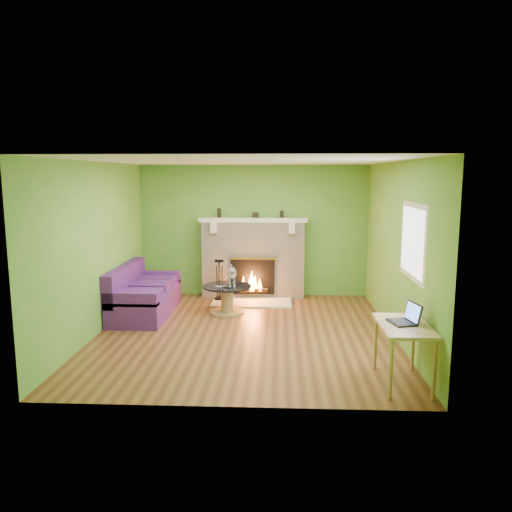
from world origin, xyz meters
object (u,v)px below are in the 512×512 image
Objects in this scene: coffee_table at (227,297)px; cat at (232,275)px; desk at (404,332)px; sofa at (142,296)px.

cat is at bearing 32.01° from coffee_table.
cat is at bearing 127.28° from desk.
cat reaches higher than desk.
coffee_table is at bearing 128.72° from desk.
sofa is at bearing 144.03° from desk.
cat is (0.08, 0.05, 0.39)m from coffee_table.
sofa is 1.47m from coffee_table.
sofa is 2.21× the size of coffee_table.
sofa is 4.72m from desk.
coffee_table is 1.49× the size of cat.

